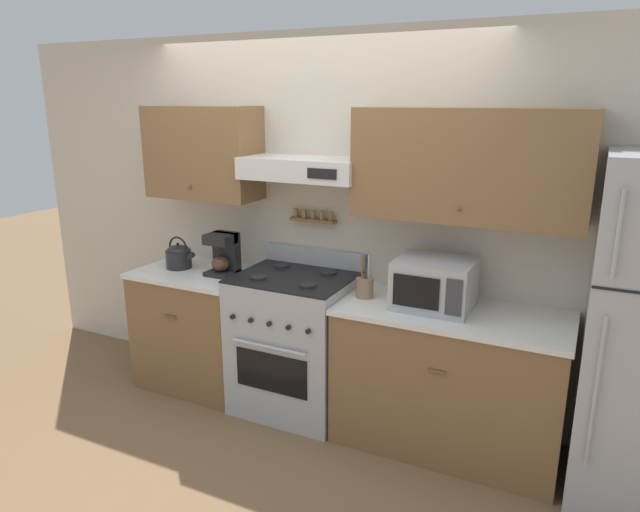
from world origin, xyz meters
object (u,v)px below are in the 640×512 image
(coffee_maker, at_px, (224,254))
(utensil_crock, at_px, (365,286))
(stove_range, at_px, (295,342))
(tea_kettle, at_px, (179,256))
(microwave, at_px, (434,284))

(coffee_maker, bearing_deg, utensil_crock, -1.25)
(stove_range, height_order, coffee_maker, coffee_maker)
(tea_kettle, distance_m, microwave, 1.92)
(stove_range, height_order, tea_kettle, tea_kettle)
(coffee_maker, bearing_deg, tea_kettle, -176.48)
(microwave, xyz_separation_m, utensil_crock, (-0.44, -0.02, -0.08))
(stove_range, bearing_deg, utensil_crock, 1.05)
(microwave, bearing_deg, utensil_crock, -177.68)
(coffee_maker, bearing_deg, stove_range, -3.21)
(stove_range, relative_size, utensil_crock, 3.90)
(tea_kettle, relative_size, coffee_maker, 0.81)
(tea_kettle, height_order, coffee_maker, coffee_maker)
(coffee_maker, height_order, utensil_crock, coffee_maker)
(stove_range, distance_m, coffee_maker, 0.81)
(stove_range, distance_m, utensil_crock, 0.69)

